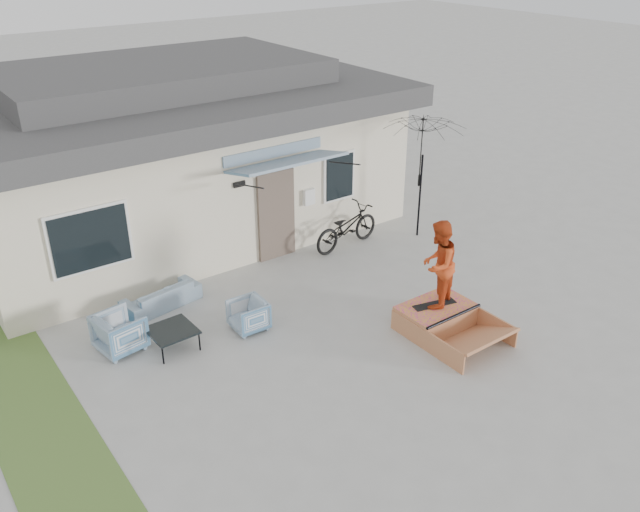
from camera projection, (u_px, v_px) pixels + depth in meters
ground at (366, 362)px, 11.83m from camera, size 90.00×90.00×0.00m
grass_strip at (34, 415)px, 10.54m from camera, size 1.40×8.00×0.01m
house at (166, 148)px, 16.73m from camera, size 10.80×8.49×4.10m
loveseat at (161, 293)px, 13.41m from camera, size 1.66×0.72×0.63m
armchair_left at (119, 331)px, 12.01m from camera, size 0.84×0.88×0.80m
armchair_right at (248, 314)px, 12.65m from camera, size 0.63×0.67×0.67m
coffee_table at (173, 339)px, 12.14m from camera, size 0.83×0.83×0.40m
bicycle at (346, 223)px, 15.78m from camera, size 2.01×0.90×1.24m
patio_umbrella at (422, 169)px, 15.86m from camera, size 2.47×2.39×2.20m
skate_ramp at (435, 316)px, 12.76m from camera, size 1.40×1.87×0.47m
skateboard at (435, 304)px, 12.67m from camera, size 0.89×0.41×0.05m
skater at (438, 263)px, 12.27m from camera, size 1.04×0.95×1.72m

